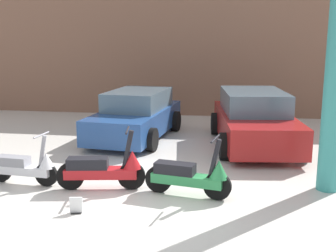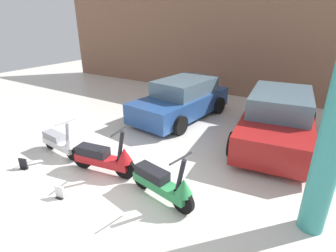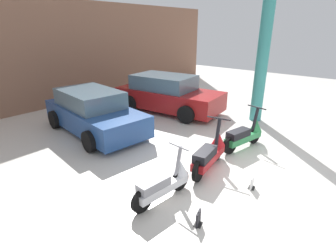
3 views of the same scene
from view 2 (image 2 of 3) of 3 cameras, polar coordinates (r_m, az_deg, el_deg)
The scene contains 9 objects.
ground_plane at distance 5.29m, azimuth -14.94°, elevation -15.26°, with size 28.00×28.00×0.00m, color silver.
wall_back at distance 11.55m, azimuth 16.15°, elevation 16.22°, with size 19.60×0.12×4.11m, color #845B47.
scooter_front_left at distance 6.96m, azimuth -22.35°, elevation -3.24°, with size 1.41×0.51×0.98m.
scooter_front_right at distance 5.83m, azimuth -13.55°, elevation -6.67°, with size 1.58×0.62×1.11m.
scooter_front_center at distance 4.89m, azimuth -1.04°, elevation -12.35°, with size 1.53×0.63×1.07m.
car_rear_left at distance 8.87m, azimuth 3.07°, elevation 5.77°, with size 2.15×3.93×1.28m.
car_rear_center at distance 7.60m, azimuth 22.74°, elevation 1.39°, with size 2.32×4.21×1.37m.
placard_near_left_scooter at distance 6.80m, azimuth -28.97°, elevation -7.31°, with size 0.20×0.16×0.26m.
placard_near_right_scooter at distance 5.50m, azimuth -22.50°, elevation -13.27°, with size 0.20×0.15×0.26m.
Camera 2 is at (3.24, -2.71, 3.19)m, focal length 28.00 mm.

